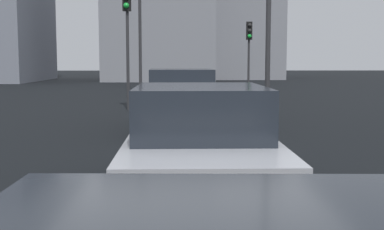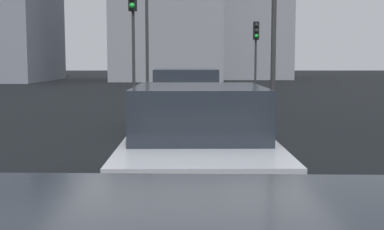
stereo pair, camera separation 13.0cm
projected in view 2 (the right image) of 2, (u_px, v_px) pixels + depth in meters
car_white_lead at (186, 101)px, 13.35m from camera, size 4.07×2.09×1.57m
car_silver_second at (198, 147)px, 6.45m from camera, size 4.39×1.99×1.50m
traffic_light_near_left at (133, 21)px, 18.11m from camera, size 0.32×0.30×4.40m
traffic_light_near_right at (256, 42)px, 25.80m from camera, size 0.32×0.29×3.69m
street_lamp_kerbside at (147, 2)px, 26.29m from camera, size 0.56×0.36×8.18m
building_facade_left at (251, 16)px, 51.13m from camera, size 13.24×6.23×12.21m
building_facade_center at (168, 10)px, 44.73m from camera, size 8.99×9.22×12.24m
building_facade_right at (1, 7)px, 43.44m from camera, size 11.77×7.79×12.36m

